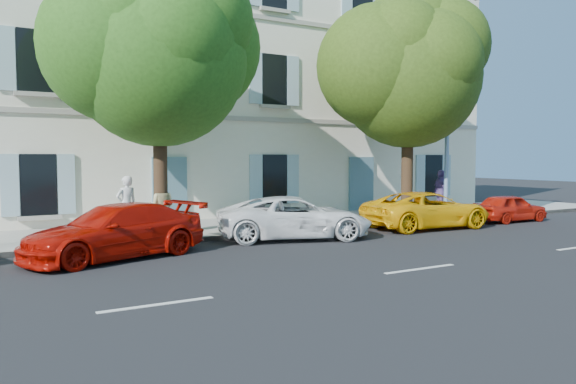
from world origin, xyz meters
TOP-DOWN VIEW (x-y plane):
  - ground at (0.00, 0.00)m, footprint 90.00×90.00m
  - sidewalk at (0.00, 4.45)m, footprint 36.00×4.50m
  - kerb at (0.00, 2.28)m, footprint 36.00×0.16m
  - building at (0.00, 10.20)m, footprint 28.00×7.00m
  - car_red_coupe at (-5.56, 0.81)m, footprint 4.98×3.16m
  - car_white_coupe at (-0.03, 1.37)m, footprint 5.15×3.50m
  - car_yellow_supercar at (5.28, 1.21)m, footprint 4.78×2.44m
  - car_red_hatchback at (9.49, 1.07)m, footprint 3.20×1.36m
  - tree_left at (-3.58, 3.37)m, footprint 5.31×5.31m
  - tree_right at (6.13, 3.17)m, footprint 5.49×5.49m
  - street_lamp at (7.90, 2.68)m, footprint 0.47×1.82m
  - pedestrian_a at (-4.47, 3.94)m, footprint 0.73×0.56m
  - pedestrian_b at (-3.55, 3.39)m, footprint 1.04×0.97m
  - pedestrian_c at (8.21, 3.43)m, footprint 0.79×1.16m

SIDE VIEW (x-z plane):
  - ground at x=0.00m, z-range 0.00..0.00m
  - sidewalk at x=0.00m, z-range 0.00..0.15m
  - kerb at x=0.00m, z-range 0.00..0.16m
  - car_red_hatchback at x=9.49m, z-range 0.00..1.08m
  - car_yellow_supercar at x=5.28m, z-range 0.00..1.29m
  - car_white_coupe at x=-0.03m, z-range 0.00..1.31m
  - car_red_coupe at x=-5.56m, z-range 0.00..1.34m
  - pedestrian_b at x=-3.55m, z-range 0.15..1.85m
  - pedestrian_a at x=-4.47m, z-range 0.15..1.94m
  - pedestrian_c at x=8.21m, z-range 0.15..1.98m
  - street_lamp at x=7.90m, z-range 0.71..9.19m
  - tree_left at x=-3.58m, z-range 1.33..9.56m
  - tree_right at x=6.13m, z-range 1.35..9.81m
  - building at x=0.00m, z-range 0.00..12.00m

